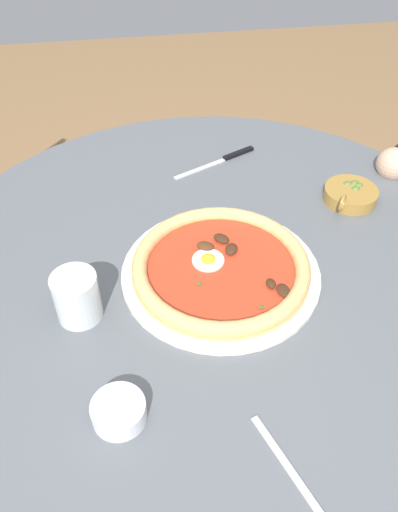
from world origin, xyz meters
The scene contains 8 objects.
ground_plane centered at (0.00, 0.00, -0.01)m, with size 6.00×6.00×0.02m, color olive.
dining_table centered at (0.00, 0.00, 0.58)m, with size 1.06×1.06×0.71m.
pizza_on_plate centered at (0.01, -0.02, 0.73)m, with size 0.34×0.34×0.04m.
water_glass centered at (-0.23, -0.07, 0.75)m, with size 0.07×0.07×0.08m.
steak_knife centered at (0.09, 0.33, 0.72)m, with size 0.19×0.10×0.01m.
ramekin_capers centered at (-0.18, -0.26, 0.73)m, with size 0.07×0.07×0.03m.
olive_pan centered at (0.30, 0.14, 0.73)m, with size 0.11×0.12×0.05m.
fork_utensil centered at (0.03, -0.37, 0.72)m, with size 0.07×0.16×0.00m.
Camera 1 is at (-0.13, -0.63, 1.34)m, focal length 36.43 mm.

